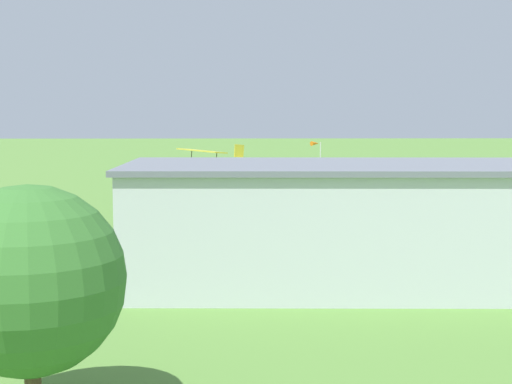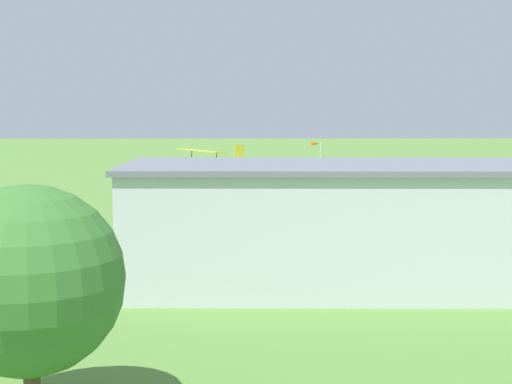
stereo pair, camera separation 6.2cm
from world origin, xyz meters
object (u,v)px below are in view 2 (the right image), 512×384
object	(u,v)px
tree_by_windsock	(29,281)
windsock	(316,148)
car_black	(47,249)
person_beside_truck	(458,236)
hangar	(361,225)
biplane	(210,162)
car_grey	(124,249)

from	to	relation	value
tree_by_windsock	windsock	xyz separation A→B (m)	(-16.93, -72.83, 0.90)
car_black	person_beside_truck	world-z (taller)	person_beside_truck
hangar	biplane	distance (m)	32.34
biplane	person_beside_truck	size ratio (longest dim) A/B	5.03
hangar	biplane	xyz separation A→B (m)	(10.80, -30.42, 1.85)
tree_by_windsock	windsock	world-z (taller)	tree_by_windsock
biplane	car_black	world-z (taller)	biplane
hangar	tree_by_windsock	world-z (taller)	tree_by_windsock
hangar	biplane	bearing A→B (deg)	-70.45
hangar	car_black	bearing A→B (deg)	-21.73
windsock	hangar	bearing A→B (deg)	87.85
car_grey	car_black	xyz separation A→B (m)	(5.78, -0.19, -0.03)
car_grey	car_black	world-z (taller)	car_grey
windsock	tree_by_windsock	bearing A→B (deg)	76.91
car_black	hangar	bearing A→B (deg)	158.27
windsock	biplane	bearing A→B (deg)	58.83
car_grey	car_black	bearing A→B (deg)	-1.88
biplane	car_black	bearing A→B (deg)	62.50
biplane	car_grey	size ratio (longest dim) A/B	1.73
car_grey	windsock	world-z (taller)	windsock
hangar	car_grey	xyz separation A→B (m)	(16.29, -8.60, -3.07)
tree_by_windsock	car_black	bearing A→B (deg)	-76.81
hangar	person_beside_truck	bearing A→B (deg)	-125.47
hangar	person_beside_truck	distance (m)	17.86
biplane	windsock	distance (m)	24.61
car_black	tree_by_windsock	bearing A→B (deg)	103.19
car_grey	person_beside_truck	bearing A→B (deg)	-167.82
tree_by_windsock	biplane	bearing A→B (deg)	-94.63
car_grey	car_black	distance (m)	5.78
biplane	person_beside_truck	world-z (taller)	biplane
hangar	windsock	bearing A→B (deg)	-92.15
person_beside_truck	biplane	bearing A→B (deg)	-37.47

